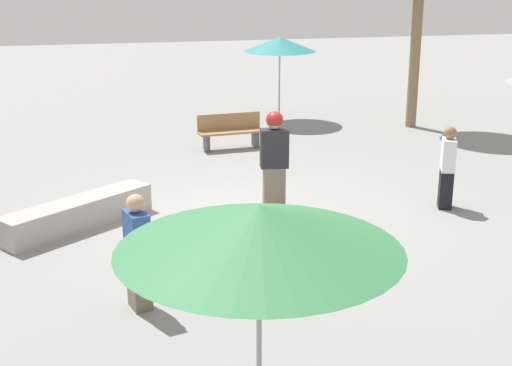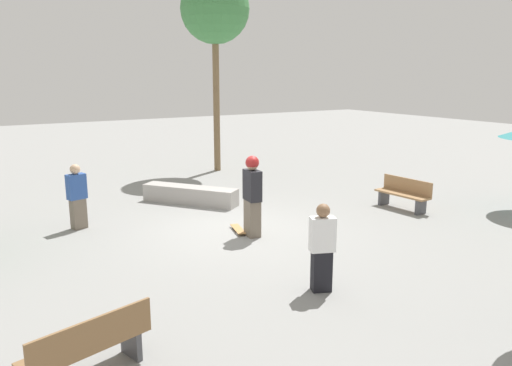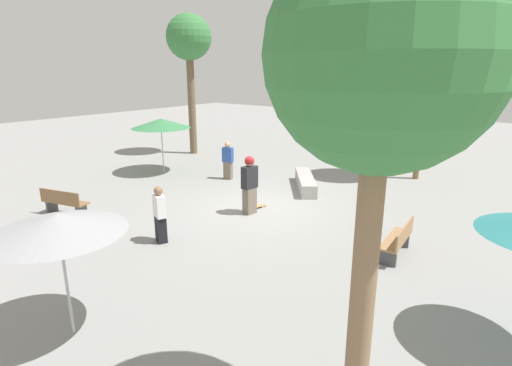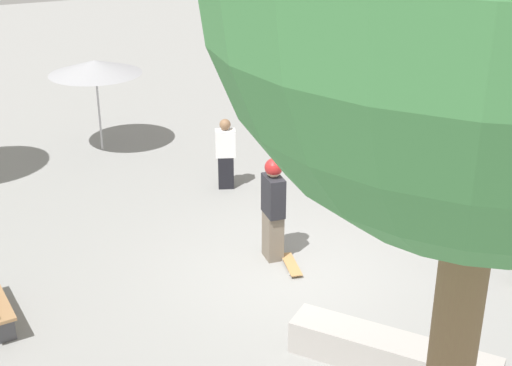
{
  "view_description": "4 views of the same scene",
  "coord_description": "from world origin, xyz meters",
  "px_view_note": "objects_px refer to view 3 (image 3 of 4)",
  "views": [
    {
      "loc": [
        -2.63,
        -11.9,
        4.38
      ],
      "look_at": [
        0.04,
        -0.47,
        0.75
      ],
      "focal_mm": 50.0,
      "sensor_mm": 36.0,
      "label": 1
    },
    {
      "loc": [
        9.98,
        -5.56,
        3.69
      ],
      "look_at": [
        0.08,
        0.45,
        1.13
      ],
      "focal_mm": 35.0,
      "sensor_mm": 36.0,
      "label": 2
    },
    {
      "loc": [
        9.95,
        7.64,
        4.51
      ],
      "look_at": [
        0.56,
        0.39,
        1.08
      ],
      "focal_mm": 28.0,
      "sensor_mm": 36.0,
      "label": 3
    },
    {
      "loc": [
        -9.3,
        5.25,
        6.28
      ],
      "look_at": [
        0.78,
        0.29,
        1.37
      ],
      "focal_mm": 50.0,
      "sensor_mm": 36.0,
      "label": 4
    }
  ],
  "objects_px": {
    "concrete_ledge": "(305,182)",
    "bench_near": "(64,202)",
    "skateboard": "(255,207)",
    "palm_tree_center_right": "(432,29)",
    "bystander_far": "(228,161)",
    "skater_main": "(250,183)",
    "bystander_watching": "(160,215)",
    "shade_umbrella_grey": "(58,224)",
    "palm_tree_left": "(382,61)",
    "palm_tree_center_left": "(189,41)",
    "shade_umbrella_green": "(161,123)",
    "bench_far": "(398,240)"
  },
  "relations": [
    {
      "from": "concrete_ledge",
      "to": "bench_near",
      "type": "height_order",
      "value": "bench_near"
    },
    {
      "from": "skateboard",
      "to": "palm_tree_center_right",
      "type": "bearing_deg",
      "value": -9.18
    },
    {
      "from": "skateboard",
      "to": "bystander_far",
      "type": "relative_size",
      "value": 0.52
    },
    {
      "from": "skater_main",
      "to": "bystander_watching",
      "type": "height_order",
      "value": "skater_main"
    },
    {
      "from": "palm_tree_center_right",
      "to": "skater_main",
      "type": "bearing_deg",
      "value": -21.23
    },
    {
      "from": "skateboard",
      "to": "bystander_far",
      "type": "distance_m",
      "value": 3.95
    },
    {
      "from": "bench_near",
      "to": "shade_umbrella_grey",
      "type": "bearing_deg",
      "value": -41.96
    },
    {
      "from": "shade_umbrella_grey",
      "to": "palm_tree_left",
      "type": "relative_size",
      "value": 0.39
    },
    {
      "from": "palm_tree_center_left",
      "to": "shade_umbrella_green",
      "type": "bearing_deg",
      "value": 27.61
    },
    {
      "from": "skateboard",
      "to": "palm_tree_left",
      "type": "distance_m",
      "value": 9.72
    },
    {
      "from": "shade_umbrella_grey",
      "to": "bystander_far",
      "type": "bearing_deg",
      "value": -153.73
    },
    {
      "from": "skateboard",
      "to": "shade_umbrella_grey",
      "type": "relative_size",
      "value": 0.37
    },
    {
      "from": "bench_near",
      "to": "palm_tree_center_right",
      "type": "relative_size",
      "value": 0.23
    },
    {
      "from": "bench_near",
      "to": "bench_far",
      "type": "relative_size",
      "value": 1.02
    },
    {
      "from": "shade_umbrella_green",
      "to": "palm_tree_left",
      "type": "height_order",
      "value": "palm_tree_left"
    },
    {
      "from": "bench_far",
      "to": "shade_umbrella_grey",
      "type": "xyz_separation_m",
      "value": [
        6.49,
        -3.5,
        1.65
      ]
    },
    {
      "from": "palm_tree_left",
      "to": "bystander_far",
      "type": "xyz_separation_m",
      "value": [
        -8.22,
        -9.37,
        -3.78
      ]
    },
    {
      "from": "bench_near",
      "to": "shade_umbrella_green",
      "type": "bearing_deg",
      "value": 92.94
    },
    {
      "from": "shade_umbrella_green",
      "to": "shade_umbrella_grey",
      "type": "xyz_separation_m",
      "value": [
        8.43,
        7.67,
        -0.11
      ]
    },
    {
      "from": "skater_main",
      "to": "bystander_far",
      "type": "bearing_deg",
      "value": 57.9
    },
    {
      "from": "bystander_far",
      "to": "bench_near",
      "type": "bearing_deg",
      "value": -115.96
    },
    {
      "from": "concrete_ledge",
      "to": "bench_far",
      "type": "bearing_deg",
      "value": 52.95
    },
    {
      "from": "skater_main",
      "to": "palm_tree_left",
      "type": "bearing_deg",
      "value": -125.3
    },
    {
      "from": "palm_tree_center_left",
      "to": "bystander_far",
      "type": "bearing_deg",
      "value": 60.63
    },
    {
      "from": "bystander_far",
      "to": "bench_far",
      "type": "bearing_deg",
      "value": -34.2
    },
    {
      "from": "skateboard",
      "to": "palm_tree_center_right",
      "type": "height_order",
      "value": "palm_tree_center_right"
    },
    {
      "from": "bench_far",
      "to": "shade_umbrella_grey",
      "type": "bearing_deg",
      "value": 147.04
    },
    {
      "from": "skater_main",
      "to": "palm_tree_center_left",
      "type": "bearing_deg",
      "value": 63.53
    },
    {
      "from": "palm_tree_center_right",
      "to": "palm_tree_center_left",
      "type": "bearing_deg",
      "value": -79.58
    },
    {
      "from": "shade_umbrella_green",
      "to": "bystander_far",
      "type": "relative_size",
      "value": 1.61
    },
    {
      "from": "bench_far",
      "to": "palm_tree_left",
      "type": "distance_m",
      "value": 6.92
    },
    {
      "from": "bench_far",
      "to": "bystander_far",
      "type": "height_order",
      "value": "bystander_far"
    },
    {
      "from": "bench_near",
      "to": "bench_far",
      "type": "xyz_separation_m",
      "value": [
        -3.58,
        9.34,
        0.0
      ]
    },
    {
      "from": "shade_umbrella_grey",
      "to": "palm_tree_center_left",
      "type": "bearing_deg",
      "value": -141.62
    },
    {
      "from": "bench_far",
      "to": "palm_tree_left",
      "type": "bearing_deg",
      "value": -171.42
    },
    {
      "from": "skater_main",
      "to": "bystander_far",
      "type": "height_order",
      "value": "skater_main"
    },
    {
      "from": "bench_far",
      "to": "skater_main",
      "type": "bearing_deg",
      "value": 83.72
    },
    {
      "from": "skater_main",
      "to": "bench_near",
      "type": "xyz_separation_m",
      "value": [
        3.72,
        -4.54,
        -0.59
      ]
    },
    {
      "from": "skateboard",
      "to": "palm_tree_center_right",
      "type": "distance_m",
      "value": 9.73
    },
    {
      "from": "palm_tree_left",
      "to": "palm_tree_center_left",
      "type": "bearing_deg",
      "value": -127.51
    },
    {
      "from": "bench_far",
      "to": "bystander_watching",
      "type": "xyz_separation_m",
      "value": [
        3.03,
        -5.3,
        0.35
      ]
    },
    {
      "from": "bench_near",
      "to": "palm_tree_center_left",
      "type": "distance_m",
      "value": 11.33
    },
    {
      "from": "bench_far",
      "to": "palm_tree_left",
      "type": "xyz_separation_m",
      "value": [
        5.4,
        1.27,
        4.14
      ]
    },
    {
      "from": "palm_tree_left",
      "to": "palm_tree_center_right",
      "type": "bearing_deg",
      "value": -166.62
    },
    {
      "from": "shade_umbrella_green",
      "to": "palm_tree_left",
      "type": "distance_m",
      "value": 14.63
    },
    {
      "from": "palm_tree_left",
      "to": "palm_tree_center_left",
      "type": "distance_m",
      "value": 18.18
    },
    {
      "from": "shade_umbrella_green",
      "to": "bench_near",
      "type": "bearing_deg",
      "value": 18.39
    },
    {
      "from": "shade_umbrella_grey",
      "to": "bystander_watching",
      "type": "relative_size",
      "value": 1.44
    },
    {
      "from": "palm_tree_center_right",
      "to": "bench_near",
      "type": "bearing_deg",
      "value": -33.54
    },
    {
      "from": "bench_far",
      "to": "shade_umbrella_grey",
      "type": "distance_m",
      "value": 7.56
    }
  ]
}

